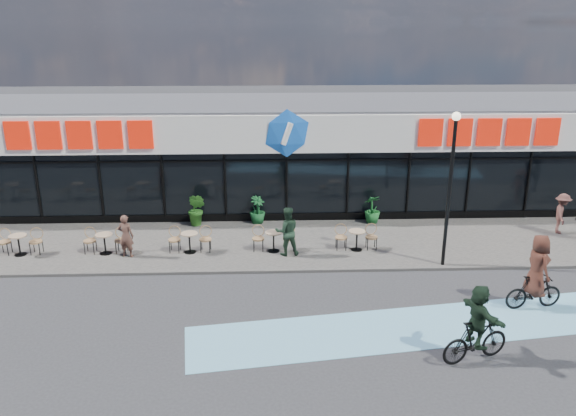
{
  "coord_description": "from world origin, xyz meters",
  "views": [
    {
      "loc": [
        -0.77,
        -14.98,
        7.93
      ],
      "look_at": [
        -0.08,
        3.5,
        1.79
      ],
      "focal_mm": 35.0,
      "sensor_mm": 36.0,
      "label": 1
    }
  ],
  "objects": [
    {
      "name": "bistro_set_1",
      "position": [
        -9.55,
        3.77,
        0.56
      ],
      "size": [
        1.54,
        0.62,
        0.9
      ],
      "color": "tan",
      "rests_on": "sidewalk"
    },
    {
      "name": "bistro_set_3",
      "position": [
        -3.58,
        3.77,
        0.56
      ],
      "size": [
        1.54,
        0.62,
        0.9
      ],
      "color": "tan",
      "rests_on": "sidewalk"
    },
    {
      "name": "cyclist_c",
      "position": [
        4.25,
        -3.21,
        0.9
      ],
      "size": [
        1.92,
        1.54,
        2.03
      ],
      "color": "black",
      "rests_on": "ground"
    },
    {
      "name": "sidewalk",
      "position": [
        0.0,
        4.5,
        0.05
      ],
      "size": [
        44.0,
        5.0,
        0.1
      ],
      "primitive_type": "cube",
      "color": "#59554F",
      "rests_on": "ground"
    },
    {
      "name": "pedestrian_b",
      "position": [
        10.58,
        5.11,
        0.89
      ],
      "size": [
        0.94,
        1.17,
        1.59
      ],
      "primitive_type": "imported",
      "rotation": [
        0.0,
        0.0,
        1.18
      ],
      "color": "#522F2A",
      "rests_on": "sidewalk"
    },
    {
      "name": "bistro_set_5",
      "position": [
        2.4,
        3.77,
        0.56
      ],
      "size": [
        1.54,
        0.62,
        0.9
      ],
      "color": "tan",
      "rests_on": "sidewalk"
    },
    {
      "name": "lamp_post",
      "position": [
        5.14,
        2.3,
        3.17
      ],
      "size": [
        0.28,
        0.28,
        5.18
      ],
      "color": "black",
      "rests_on": "sidewalk"
    },
    {
      "name": "potted_plant_right",
      "position": [
        3.49,
        6.59,
        0.68
      ],
      "size": [
        0.85,
        0.85,
        1.15
      ],
      "primitive_type": "imported",
      "rotation": [
        0.0,
        0.0,
        3.56
      ],
      "color": "#1C6226",
      "rests_on": "sidewalk"
    },
    {
      "name": "building",
      "position": [
        -0.0,
        9.93,
        2.34
      ],
      "size": [
        30.6,
        6.57,
        4.75
      ],
      "color": "black",
      "rests_on": "ground"
    },
    {
      "name": "bistro_set_4",
      "position": [
        -0.59,
        3.77,
        0.56
      ],
      "size": [
        1.54,
        0.62,
        0.9
      ],
      "color": "tan",
      "rests_on": "sidewalk"
    },
    {
      "name": "patron_left",
      "position": [
        -5.73,
        3.41,
        0.87
      ],
      "size": [
        0.63,
        0.49,
        1.54
      ],
      "primitive_type": "imported",
      "rotation": [
        0.0,
        0.0,
        2.9
      ],
      "color": "#53342A",
      "rests_on": "sidewalk"
    },
    {
      "name": "cyclist_b",
      "position": [
        6.89,
        -0.64,
        0.96
      ],
      "size": [
        1.76,
        0.95,
        2.27
      ],
      "color": "black",
      "rests_on": "ground"
    },
    {
      "name": "bistro_set_2",
      "position": [
        -6.56,
        3.77,
        0.56
      ],
      "size": [
        1.54,
        0.62,
        0.9
      ],
      "color": "tan",
      "rests_on": "sidewalk"
    },
    {
      "name": "patron_right",
      "position": [
        -0.12,
        3.36,
        0.98
      ],
      "size": [
        0.93,
        0.77,
        1.76
      ],
      "primitive_type": "imported",
      "rotation": [
        0.0,
        0.0,
        3.27
      ],
      "color": "#1A3020",
      "rests_on": "sidewalk"
    },
    {
      "name": "bike_lane",
      "position": [
        4.0,
        -1.5,
        0.01
      ],
      "size": [
        14.17,
        4.13,
        0.01
      ],
      "primitive_type": "cube",
      "rotation": [
        0.0,
        0.0,
        0.14
      ],
      "color": "#65A1BF",
      "rests_on": "ground"
    },
    {
      "name": "potted_plant_mid",
      "position": [
        -1.21,
        6.71,
        0.66
      ],
      "size": [
        0.89,
        0.89,
        1.12
      ],
      "primitive_type": "imported",
      "rotation": [
        0.0,
        0.0,
        0.83
      ],
      "color": "#164E23",
      "rests_on": "sidewalk"
    },
    {
      "name": "potted_plant_left",
      "position": [
        -3.64,
        6.48,
        0.78
      ],
      "size": [
        0.96,
        0.93,
        1.35
      ],
      "primitive_type": "imported",
      "rotation": [
        0.0,
        0.0,
        5.65
      ],
      "color": "#28631C",
      "rests_on": "sidewalk"
    },
    {
      "name": "ground",
      "position": [
        0.0,
        0.0,
        0.0
      ],
      "size": [
        120.0,
        120.0,
        0.0
      ],
      "primitive_type": "plane",
      "color": "#28282B",
      "rests_on": "ground"
    }
  ]
}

